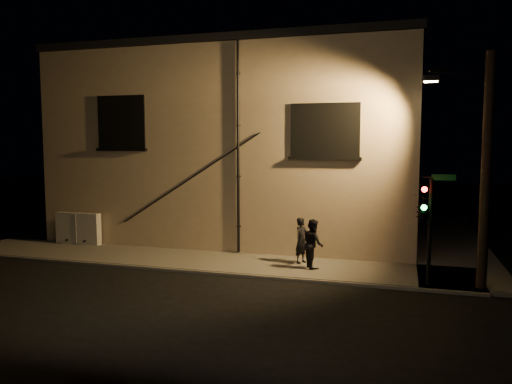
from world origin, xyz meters
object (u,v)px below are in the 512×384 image
(traffic_signal, at_px, (423,211))
(streetlamp_pole, at_px, (483,166))
(utility_cabinet, at_px, (78,228))
(pedestrian_a, at_px, (302,240))
(pedestrian_b, at_px, (313,243))

(traffic_signal, bearing_deg, streetlamp_pole, 11.64)
(utility_cabinet, height_order, pedestrian_a, pedestrian_a)
(streetlamp_pole, bearing_deg, utility_cabinet, 172.18)
(pedestrian_b, height_order, streetlamp_pole, streetlamp_pole)
(pedestrian_a, height_order, streetlamp_pole, streetlamp_pole)
(pedestrian_b, xyz_separation_m, streetlamp_pole, (5.26, -0.91, 2.83))
(pedestrian_a, xyz_separation_m, pedestrian_b, (0.53, -0.58, 0.03))
(traffic_signal, bearing_deg, pedestrian_b, 160.91)
(pedestrian_b, bearing_deg, traffic_signal, -136.52)
(pedestrian_a, distance_m, streetlamp_pole, 6.62)
(utility_cabinet, relative_size, traffic_signal, 0.60)
(pedestrian_b, distance_m, traffic_signal, 4.08)
(pedestrian_b, relative_size, streetlamp_pole, 0.24)
(traffic_signal, height_order, streetlamp_pole, streetlamp_pole)
(pedestrian_b, distance_m, streetlamp_pole, 6.04)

